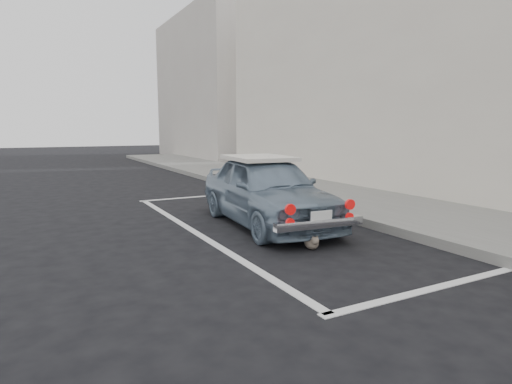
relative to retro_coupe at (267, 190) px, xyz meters
The scene contains 9 objects.
ground 3.10m from the retro_coupe, 98.05° to the right, with size 80.00×80.00×0.00m, color black.
sidewalk 3.00m from the retro_coupe, 19.91° to the right, with size 2.80×40.00×0.15m, color slate.
shop_building 6.64m from the retro_coupe, ahead, with size 3.50×18.00×7.00m.
building_far 18.31m from the retro_coupe, 70.78° to the left, with size 3.50×10.00×8.00m, color #AFA79F.
pline_rear 3.56m from the retro_coupe, 88.78° to the right, with size 3.00×0.12×0.01m, color silver.
pline_front 3.55m from the retro_coupe, 88.77° to the left, with size 3.00×0.12×0.01m, color silver.
pline_side 1.46m from the retro_coupe, behind, with size 0.12×7.00×0.01m, color silver.
retro_coupe is the anchor object (origin of this frame).
cat 1.76m from the retro_coupe, 97.40° to the right, with size 0.25×0.41×0.23m.
Camera 1 is at (-3.23, -3.44, 1.69)m, focal length 30.00 mm.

